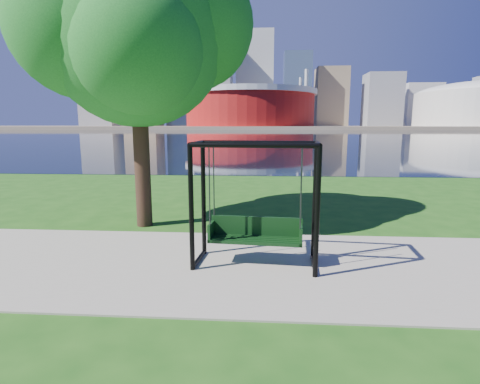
{
  "coord_description": "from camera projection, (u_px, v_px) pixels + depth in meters",
  "views": [
    {
      "loc": [
        0.44,
        -7.08,
        2.58
      ],
      "look_at": [
        -0.05,
        0.0,
        1.31
      ],
      "focal_mm": 28.0,
      "sensor_mm": 36.0,
      "label": 1
    }
  ],
  "objects": [
    {
      "name": "swing",
      "position": [
        256.0,
        207.0,
        6.8
      ],
      "size": [
        2.31,
        1.14,
        2.29
      ],
      "rotation": [
        0.0,
        0.0,
        -0.08
      ],
      "color": "black",
      "rests_on": "ground"
    },
    {
      "name": "stadium",
      "position": [
        250.0,
        107.0,
        236.39
      ],
      "size": [
        83.0,
        83.0,
        32.0
      ],
      "color": "maroon",
      "rests_on": "far_bank"
    },
    {
      "name": "skyline",
      "position": [
        261.0,
        85.0,
        315.06
      ],
      "size": [
        392.0,
        66.0,
        96.5
      ],
      "color": "gray",
      "rests_on": "far_bank"
    },
    {
      "name": "far_bank",
      "position": [
        266.0,
        127.0,
        307.76
      ],
      "size": [
        900.0,
        228.0,
        2.0
      ],
      "primitive_type": "cube",
      "color": "#937F60",
      "rests_on": "ground"
    },
    {
      "name": "ground",
      "position": [
        243.0,
        257.0,
        7.44
      ],
      "size": [
        900.0,
        900.0,
        0.0
      ],
      "primitive_type": "plane",
      "color": "#1E5114",
      "rests_on": "ground"
    },
    {
      "name": "path",
      "position": [
        241.0,
        265.0,
        6.94
      ],
      "size": [
        120.0,
        4.0,
        0.03
      ],
      "primitive_type": "cube",
      "color": "#9E937F",
      "rests_on": "ground"
    },
    {
      "name": "river",
      "position": [
        265.0,
        134.0,
        107.6
      ],
      "size": [
        900.0,
        180.0,
        0.02
      ],
      "primitive_type": "cube",
      "color": "black",
      "rests_on": "ground"
    },
    {
      "name": "park_tree",
      "position": [
        135.0,
        31.0,
        8.98
      ],
      "size": [
        5.58,
        5.04,
        6.93
      ],
      "color": "black",
      "rests_on": "ground"
    }
  ]
}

